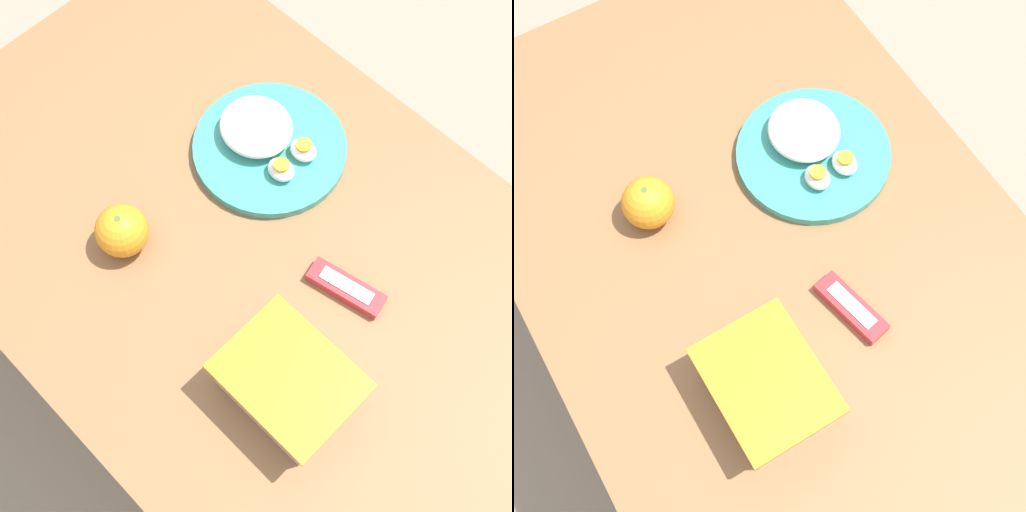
% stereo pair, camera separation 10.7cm
% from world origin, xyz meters
% --- Properties ---
extents(ground_plane, '(10.00, 10.00, 0.00)m').
position_xyz_m(ground_plane, '(0.00, 0.00, 0.00)').
color(ground_plane, gray).
extents(table, '(1.16, 0.76, 0.72)m').
position_xyz_m(table, '(0.00, 0.00, 0.61)').
color(table, brown).
rests_on(table, ground_plane).
extents(food_container, '(0.18, 0.15, 0.08)m').
position_xyz_m(food_container, '(-0.21, 0.12, 0.75)').
color(food_container, white).
rests_on(food_container, table).
extents(orange_fruit, '(0.08, 0.08, 0.08)m').
position_xyz_m(orange_fruit, '(0.13, 0.13, 0.76)').
color(orange_fruit, orange).
rests_on(orange_fruit, table).
extents(rice_plate, '(0.25, 0.25, 0.06)m').
position_xyz_m(rice_plate, '(0.10, -0.15, 0.74)').
color(rice_plate, teal).
rests_on(rice_plate, table).
extents(candy_bar, '(0.13, 0.06, 0.02)m').
position_xyz_m(candy_bar, '(-0.17, -0.05, 0.73)').
color(candy_bar, '#B7282D').
rests_on(candy_bar, table).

